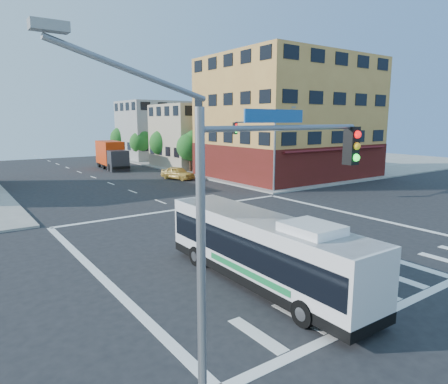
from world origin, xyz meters
TOP-DOWN VIEW (x-y plane):
  - ground at (0.00, 0.00)m, footprint 120.00×120.00m
  - sidewalk_ne at (35.00, 35.00)m, footprint 50.00×50.00m
  - corner_building_ne at (19.99, 18.48)m, footprint 18.10×15.44m
  - building_east_near at (16.98, 33.98)m, footprint 12.06×10.06m
  - building_east_far at (16.98, 47.98)m, footprint 12.06×10.06m
  - signal_mast_ne at (9.08, 10.62)m, footprint 7.91×1.13m
  - signal_mast_sw at (-9.08, -10.64)m, footprint 7.91×1.01m
  - street_tree_a at (11.90, 27.92)m, footprint 3.60×3.60m
  - street_tree_b at (11.90, 35.92)m, footprint 3.80×3.80m
  - street_tree_c at (11.90, 43.92)m, footprint 3.40×3.40m
  - street_tree_d at (11.90, 51.92)m, footprint 4.00×4.00m
  - transit_bus at (-4.30, -5.06)m, footprint 2.51×10.82m
  - box_truck at (4.87, 37.98)m, footprint 3.14×8.71m
  - parked_car at (7.54, 23.68)m, footprint 3.00×4.62m

SIDE VIEW (x-z plane):
  - ground at x=0.00m, z-range 0.00..0.00m
  - sidewalk_ne at x=35.00m, z-range 0.00..0.15m
  - parked_car at x=7.54m, z-range 0.00..1.46m
  - transit_bus at x=-4.30m, z-range -0.04..3.16m
  - box_truck at x=4.87m, z-range -0.06..3.79m
  - street_tree_c at x=11.90m, z-range 0.82..6.11m
  - street_tree_a at x=11.90m, z-range 0.83..6.35m
  - street_tree_b at x=11.90m, z-range 0.85..6.65m
  - street_tree_d at x=11.90m, z-range 0.87..6.90m
  - building_east_near at x=16.98m, z-range 0.01..9.01m
  - signal_mast_ne at x=9.08m, z-range 0.95..9.02m
  - signal_mast_sw at x=-9.08m, z-range 0.95..9.02m
  - building_east_far at x=16.98m, z-range 0.01..10.01m
  - corner_building_ne at x=19.99m, z-range -1.11..12.89m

